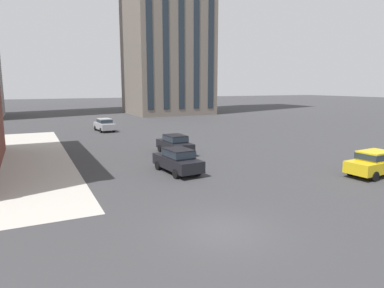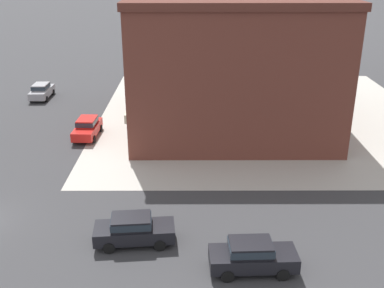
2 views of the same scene
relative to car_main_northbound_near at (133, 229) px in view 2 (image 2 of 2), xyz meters
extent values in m
cube|color=#B7B2A8|center=(-22.14, 10.32, -0.92)|extent=(32.00, 32.00, 0.02)
cube|color=black|center=(0.00, 0.05, -0.22)|extent=(2.13, 4.53, 0.76)
cube|color=black|center=(0.01, -0.10, 0.46)|extent=(1.67, 2.23, 0.60)
cube|color=#232D38|center=(0.01, -0.10, 0.46)|extent=(1.71, 2.32, 0.40)
cylinder|color=black|center=(-0.95, 1.34, -0.60)|extent=(0.27, 0.66, 0.64)
cylinder|color=black|center=(0.71, 1.48, -0.60)|extent=(0.27, 0.66, 0.64)
cylinder|color=black|center=(-0.72, -1.38, -0.60)|extent=(0.27, 0.66, 0.64)
cylinder|color=black|center=(0.95, -1.24, -0.60)|extent=(0.27, 0.66, 0.64)
cube|color=red|center=(-16.19, -5.89, -0.22)|extent=(4.46, 1.92, 0.76)
cube|color=red|center=(-16.34, -5.88, 0.46)|extent=(2.17, 1.57, 0.60)
cube|color=#232D38|center=(-16.34, -5.88, 0.46)|extent=(2.25, 1.61, 0.40)
cylinder|color=black|center=(-14.80, -5.10, -0.60)|extent=(0.65, 0.24, 0.64)
cylinder|color=black|center=(-14.86, -6.77, -0.60)|extent=(0.65, 0.24, 0.64)
cylinder|color=black|center=(-17.52, -5.00, -0.60)|extent=(0.65, 0.24, 0.64)
cylinder|color=black|center=(-17.59, -6.67, -0.60)|extent=(0.65, 0.24, 0.64)
cube|color=#99999E|center=(-28.05, -13.38, -0.22)|extent=(4.41, 1.79, 0.76)
cube|color=#99999E|center=(-27.90, -13.38, 0.46)|extent=(2.12, 1.51, 0.60)
cube|color=#232D38|center=(-27.90, -13.38, 0.46)|extent=(2.21, 1.55, 0.40)
cylinder|color=black|center=(-29.40, -14.22, -0.60)|extent=(0.64, 0.22, 0.64)
cylinder|color=black|center=(-29.42, -12.55, -0.60)|extent=(0.64, 0.22, 0.64)
cylinder|color=black|center=(-26.68, -14.20, -0.60)|extent=(0.64, 0.22, 0.64)
cylinder|color=black|center=(-26.69, -12.53, -0.60)|extent=(0.64, 0.22, 0.64)
cube|color=black|center=(2.42, 6.27, -0.22)|extent=(1.93, 4.47, 0.76)
cube|color=black|center=(2.42, 6.13, 0.46)|extent=(1.58, 2.17, 0.60)
cube|color=#232D38|center=(2.42, 6.13, 0.46)|extent=(1.62, 2.26, 0.40)
cylinder|color=black|center=(1.53, 7.61, -0.60)|extent=(0.24, 0.65, 0.64)
cylinder|color=black|center=(3.20, 7.67, -0.60)|extent=(0.24, 0.65, 0.64)
cylinder|color=black|center=(1.63, 4.88, -0.60)|extent=(0.24, 0.65, 0.64)
cylinder|color=black|center=(3.30, 4.94, -0.60)|extent=(0.24, 0.65, 0.64)
cube|color=brown|center=(-21.02, 6.83, 4.69)|extent=(19.75, 17.02, 11.21)
cube|color=beige|center=(-21.02, -1.80, 2.26)|extent=(18.76, 0.24, 0.70)
cube|color=#1E2833|center=(-28.42, -1.72, 4.69)|extent=(1.10, 0.08, 1.50)
cube|color=#1E2833|center=(-23.48, -1.72, 4.69)|extent=(1.10, 0.08, 1.50)
cube|color=#1E2833|center=(-18.55, -1.72, 4.69)|extent=(1.10, 0.08, 1.50)
cube|color=#1E2833|center=(-13.61, -1.72, 4.69)|extent=(1.10, 0.08, 1.50)
cube|color=#1E2833|center=(-28.42, -1.72, 8.42)|extent=(1.10, 0.08, 1.50)
cube|color=#1E2833|center=(-23.48, -1.72, 8.42)|extent=(1.10, 0.08, 1.50)
cube|color=#1E2833|center=(-18.55, -1.72, 8.42)|extent=(1.10, 0.08, 1.50)
cube|color=#1E2833|center=(-13.61, -1.72, 8.42)|extent=(1.10, 0.08, 1.50)
camera|label=1|loc=(-9.10, -21.17, 5.00)|focal=32.13mm
camera|label=2|loc=(21.78, 3.15, 13.94)|focal=43.40mm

